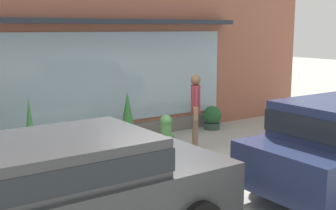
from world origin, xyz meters
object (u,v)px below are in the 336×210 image
(potted_plant_doorstep, at_px, (212,117))
(potted_plant_window_right, at_px, (95,138))
(fire_hydrant, at_px, (166,134))
(potted_plant_near_hydrant, at_px, (30,133))
(parked_car_dark_gray, at_px, (69,186))
(pedestrian_with_handbag, at_px, (195,106))
(potted_plant_low_front, at_px, (128,121))
(potted_plant_trailing_edge, at_px, (167,131))

(potted_plant_doorstep, xyz_separation_m, potted_plant_window_right, (-3.67, -0.10, -0.05))
(fire_hydrant, xyz_separation_m, potted_plant_near_hydrant, (-2.76, 0.98, 0.22))
(parked_car_dark_gray, relative_size, potted_plant_doorstep, 6.38)
(fire_hydrant, distance_m, pedestrian_with_handbag, 0.98)
(parked_car_dark_gray, bearing_deg, fire_hydrant, 39.50)
(pedestrian_with_handbag, bearing_deg, potted_plant_near_hydrant, -73.05)
(parked_car_dark_gray, bearing_deg, potted_plant_window_right, 60.49)
(parked_car_dark_gray, xyz_separation_m, potted_plant_doorstep, (5.98, 4.26, -0.53))
(parked_car_dark_gray, height_order, potted_plant_window_right, parked_car_dark_gray)
(fire_hydrant, xyz_separation_m, potted_plant_window_right, (-1.17, 1.24, -0.17))
(pedestrian_with_handbag, relative_size, potted_plant_near_hydrant, 1.23)
(potted_plant_near_hydrant, xyz_separation_m, potted_plant_doorstep, (5.25, 0.37, -0.34))
(pedestrian_with_handbag, xyz_separation_m, potted_plant_low_front, (-1.17, 1.13, -0.39))
(potted_plant_doorstep, relative_size, potted_plant_low_front, 0.50)
(parked_car_dark_gray, bearing_deg, pedestrian_with_handbag, 33.37)
(potted_plant_doorstep, relative_size, potted_plant_trailing_edge, 1.30)
(potted_plant_doorstep, bearing_deg, pedestrian_with_handbag, -140.65)
(potted_plant_doorstep, bearing_deg, potted_plant_window_right, -178.38)
(parked_car_dark_gray, bearing_deg, potted_plant_trailing_edge, 42.54)
(fire_hydrant, distance_m, potted_plant_trailing_edge, 1.20)
(parked_car_dark_gray, distance_m, potted_plant_window_right, 4.79)
(potted_plant_window_right, bearing_deg, parked_car_dark_gray, -119.10)
(fire_hydrant, distance_m, potted_plant_doorstep, 2.84)
(potted_plant_near_hydrant, xyz_separation_m, potted_plant_window_right, (1.59, 0.26, -0.40))
(pedestrian_with_handbag, distance_m, potted_plant_near_hydrant, 3.71)
(fire_hydrant, height_order, potted_plant_doorstep, fire_hydrant)
(potted_plant_doorstep, height_order, potted_plant_low_front, potted_plant_low_front)
(potted_plant_near_hydrant, relative_size, potted_plant_doorstep, 2.16)
(potted_plant_trailing_edge, bearing_deg, potted_plant_low_front, 173.90)
(fire_hydrant, bearing_deg, parked_car_dark_gray, -140.10)
(parked_car_dark_gray, distance_m, potted_plant_trailing_edge, 5.72)
(pedestrian_with_handbag, bearing_deg, potted_plant_trailing_edge, -140.66)
(potted_plant_low_front, xyz_separation_m, potted_plant_trailing_edge, (1.06, -0.11, -0.38))
(potted_plant_trailing_edge, xyz_separation_m, potted_plant_window_right, (-1.85, 0.28, 0.03))
(potted_plant_doorstep, bearing_deg, parked_car_dark_gray, -144.55)
(potted_plant_doorstep, bearing_deg, potted_plant_trailing_edge, -168.11)
(potted_plant_low_front, height_order, potted_plant_window_right, potted_plant_low_front)
(potted_plant_near_hydrant, bearing_deg, parked_car_dark_gray, -100.58)
(fire_hydrant, xyz_separation_m, potted_plant_trailing_edge, (0.68, 0.96, -0.20))
(fire_hydrant, distance_m, parked_car_dark_gray, 4.56)
(pedestrian_with_handbag, xyz_separation_m, potted_plant_trailing_edge, (-0.11, 1.02, -0.77))
(potted_plant_low_front, bearing_deg, fire_hydrant, -70.60)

